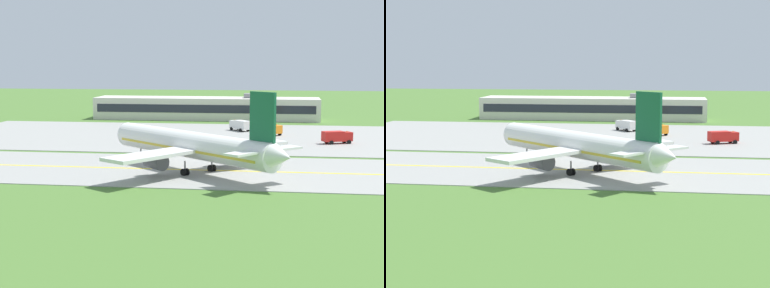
{
  "view_description": "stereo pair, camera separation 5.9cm",
  "coord_description": "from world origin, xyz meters",
  "views": [
    {
      "loc": [
        14.69,
        -92.65,
        16.9
      ],
      "look_at": [
        1.13,
        0.63,
        4.0
      ],
      "focal_mm": 58.09,
      "sensor_mm": 36.0,
      "label": 1
    },
    {
      "loc": [
        14.74,
        -92.64,
        16.9
      ],
      "look_at": [
        1.13,
        0.63,
        4.0
      ],
      "focal_mm": 58.09,
      "sensor_mm": 36.0,
      "label": 2
    }
  ],
  "objects": [
    {
      "name": "airplane_lead",
      "position": [
        1.49,
        -1.7,
        4.13
      ],
      "size": [
        32.12,
        30.27,
        12.7
      ],
      "color": "white",
      "rests_on": "ground"
    },
    {
      "name": "service_truck_fuel",
      "position": [
        25.7,
        33.56,
        1.53
      ],
      "size": [
        6.33,
        4.17,
        2.6
      ],
      "color": "red",
      "rests_on": "ground"
    },
    {
      "name": "terminal_building",
      "position": [
        -6.41,
        81.66,
        3.1
      ],
      "size": [
        63.0,
        11.98,
        7.36
      ],
      "color": "beige",
      "rests_on": "ground"
    },
    {
      "name": "taxiway_strip",
      "position": [
        0.0,
        0.0,
        0.05
      ],
      "size": [
        240.0,
        28.0,
        0.1
      ],
      "primitive_type": "cube",
      "color": "gray",
      "rests_on": "ground"
    },
    {
      "name": "ground_plane",
      "position": [
        0.0,
        0.0,
        0.0
      ],
      "size": [
        500.0,
        500.0,
        0.0
      ],
      "primitive_type": "plane",
      "color": "#47702D"
    },
    {
      "name": "apron_pad",
      "position": [
        10.0,
        42.0,
        0.05
      ],
      "size": [
        140.0,
        52.0,
        0.1
      ],
      "primitive_type": "cube",
      "color": "gray",
      "rests_on": "ground"
    },
    {
      "name": "taxiway_centreline",
      "position": [
        0.0,
        0.0,
        0.11
      ],
      "size": [
        220.0,
        0.6,
        0.01
      ],
      "primitive_type": "cube",
      "color": "yellow",
      "rests_on": "taxiway_strip"
    },
    {
      "name": "service_truck_catering",
      "position": [
        12.74,
        46.03,
        1.18
      ],
      "size": [
        5.91,
        6.03,
        2.59
      ],
      "color": "orange",
      "rests_on": "ground"
    },
    {
      "name": "service_truck_pushback",
      "position": [
        5.0,
        53.15,
        1.53
      ],
      "size": [
        5.4,
        5.93,
        2.6
      ],
      "color": "silver",
      "rests_on": "ground"
    }
  ]
}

